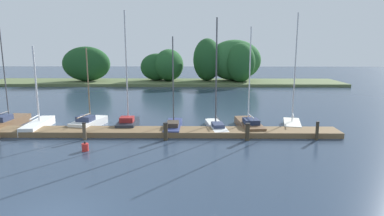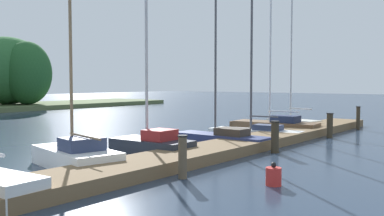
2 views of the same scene
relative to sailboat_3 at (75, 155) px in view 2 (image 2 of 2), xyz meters
name	(u,v)px [view 2 (image 2 of 2)]	position (x,y,z in m)	size (l,w,h in m)	color
dock_pier	(192,155)	(2.85, -2.03, -0.19)	(28.48, 1.80, 0.35)	brown
sailboat_3	(75,155)	(0.00, 0.00, 0.00)	(2.03, 3.56, 5.64)	white
sailboat_4	(150,142)	(2.86, -0.24, 0.07)	(1.33, 3.07, 8.14)	#232833
sailboat_5	(219,137)	(6.15, -0.80, -0.05)	(1.08, 4.19, 6.39)	navy
sailboat_6	(255,129)	(9.13, -0.65, 0.01)	(1.50, 4.36, 7.64)	white
sailboat_7	(273,125)	(11.47, -0.35, -0.01)	(1.65, 4.45, 7.06)	brown
sailboat_8	(292,120)	(14.68, 0.20, -0.03)	(1.75, 3.28, 8.01)	silver
mooring_piling_2	(183,157)	(0.78, -3.37, 0.20)	(0.25, 0.25, 1.11)	brown
mooring_piling_3	(275,137)	(5.84, -3.34, 0.20)	(0.31, 0.31, 1.11)	#3D3323
mooring_piling_4	(330,125)	(10.91, -3.36, 0.19)	(0.30, 0.30, 1.10)	#3D3323
mooring_piling_5	(358,118)	(15.25, -3.22, 0.24)	(0.22, 0.22, 1.19)	#3D3323
channel_buoy_0	(274,176)	(1.53, -5.53, -0.14)	(0.37, 0.37, 0.56)	red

